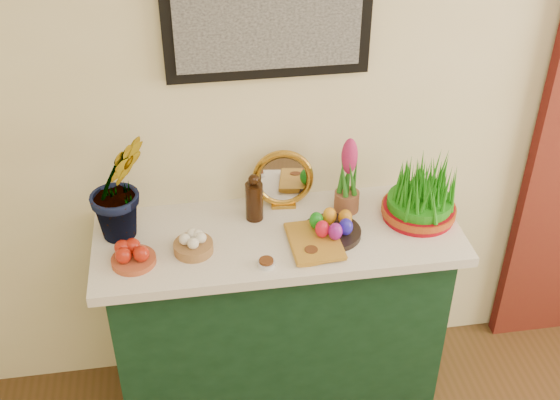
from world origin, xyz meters
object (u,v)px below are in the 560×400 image
object	(u,v)px
wheatgrass_sabzeh	(420,195)
hyacinth_green	(117,171)
sideboard	(278,319)
book	(290,244)
mirror	(283,179)

from	to	relation	value
wheatgrass_sabzeh	hyacinth_green	bearing A→B (deg)	176.57
sideboard	wheatgrass_sabzeh	size ratio (longest dim) A/B	4.47
hyacinth_green	book	bearing A→B (deg)	-41.14
sideboard	hyacinth_green	world-z (taller)	hyacinth_green
hyacinth_green	wheatgrass_sabzeh	world-z (taller)	hyacinth_green
mirror	wheatgrass_sabzeh	bearing A→B (deg)	-18.10
hyacinth_green	mirror	size ratio (longest dim) A/B	2.25
sideboard	wheatgrass_sabzeh	world-z (taller)	wheatgrass_sabzeh
sideboard	hyacinth_green	size ratio (longest dim) A/B	2.33
hyacinth_green	book	xyz separation A→B (m)	(0.60, -0.18, -0.26)
sideboard	wheatgrass_sabzeh	distance (m)	0.80
sideboard	book	xyz separation A→B (m)	(0.03, -0.11, 0.48)
book	sideboard	bearing A→B (deg)	103.02
sideboard	book	size ratio (longest dim) A/B	5.23
hyacinth_green	wheatgrass_sabzeh	bearing A→B (deg)	-27.48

